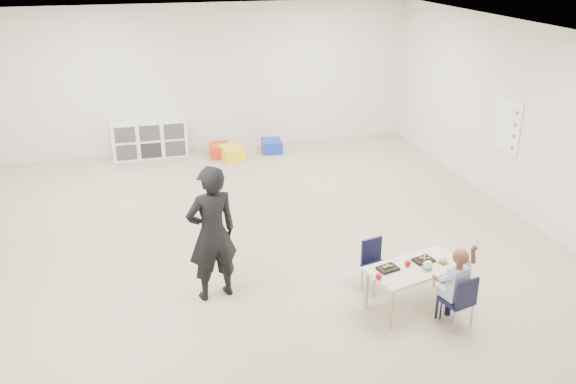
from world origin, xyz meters
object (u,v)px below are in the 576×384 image
object	(u,v)px
chair_near	(457,300)
adult	(212,233)
child	(459,286)
cubby_shelf	(150,139)
table	(415,286)

from	to	relation	value
chair_near	adult	xyz separation A→B (m)	(-2.40, 1.26, 0.50)
chair_near	child	world-z (taller)	child
chair_near	cubby_shelf	world-z (taller)	cubby_shelf
table	chair_near	world-z (taller)	chair_near
cubby_shelf	chair_near	bearing A→B (deg)	-66.64
cubby_shelf	child	bearing A→B (deg)	-66.64
table	cubby_shelf	distance (m)	6.60
adult	cubby_shelf	bearing A→B (deg)	-98.73
child	cubby_shelf	bearing A→B (deg)	99.55
chair_near	cubby_shelf	size ratio (longest dim) A/B	0.44
table	chair_near	distance (m)	0.52
cubby_shelf	adult	bearing A→B (deg)	-85.45
table	cubby_shelf	size ratio (longest dim) A/B	0.87
table	child	world-z (taller)	child
cubby_shelf	adult	xyz separation A→B (m)	(0.42, -5.27, 0.45)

